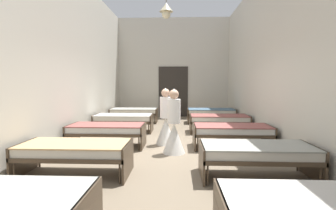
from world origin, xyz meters
TOP-DOWN VIEW (x-y plane):
  - ground_plane at (0.00, 0.00)m, footprint 5.84×11.92m
  - room_shell at (-0.00, 1.18)m, footprint 5.64×11.52m
  - bed_left_row_1 at (-1.57, -1.90)m, footprint 1.90×0.84m
  - bed_right_row_1 at (1.57, -1.90)m, footprint 1.90×0.84m
  - bed_left_row_2 at (-1.57, 0.00)m, footprint 1.90×0.84m
  - bed_right_row_2 at (1.57, 0.00)m, footprint 1.90×0.84m
  - bed_left_row_3 at (-1.57, 1.90)m, footprint 1.90×0.84m
  - bed_right_row_3 at (1.57, 1.90)m, footprint 1.90×0.84m
  - bed_left_row_4 at (-1.57, 3.80)m, footprint 1.90×0.84m
  - bed_right_row_4 at (1.57, 3.80)m, footprint 1.90×0.84m
  - nurse_near_aisle at (-0.10, 0.32)m, footprint 0.52×0.52m
  - nurse_mid_aisle at (0.14, -0.49)m, footprint 0.52×0.52m

SIDE VIEW (x-z plane):
  - ground_plane at x=0.00m, z-range -0.10..0.00m
  - bed_left_row_1 at x=-1.57m, z-range 0.15..0.73m
  - bed_right_row_1 at x=1.57m, z-range 0.15..0.73m
  - bed_left_row_2 at x=-1.57m, z-range 0.15..0.73m
  - bed_right_row_2 at x=1.57m, z-range 0.15..0.73m
  - bed_left_row_3 at x=-1.57m, z-range 0.15..0.73m
  - bed_right_row_3 at x=1.57m, z-range 0.15..0.73m
  - bed_left_row_4 at x=-1.57m, z-range 0.15..0.73m
  - bed_right_row_4 at x=1.57m, z-range 0.15..0.73m
  - nurse_near_aisle at x=-0.10m, z-range -0.21..1.27m
  - nurse_mid_aisle at x=0.14m, z-range -0.21..1.27m
  - room_shell at x=0.00m, z-range 0.00..4.69m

